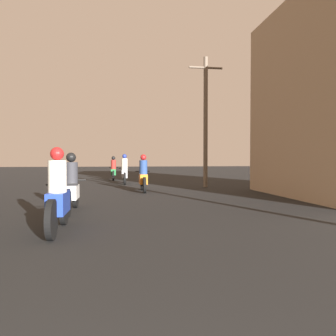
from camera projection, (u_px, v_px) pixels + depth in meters
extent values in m
cylinder|color=black|center=(64.00, 208.00, 6.59)|extent=(0.10, 0.67, 0.67)
cylinder|color=black|center=(51.00, 220.00, 5.33)|extent=(0.10, 0.67, 0.67)
cube|color=#1E389E|center=(58.00, 203.00, 5.95)|extent=(0.30, 0.87, 0.39)
cylinder|color=black|center=(62.00, 185.00, 6.36)|extent=(0.60, 0.04, 0.04)
cylinder|color=silver|center=(57.00, 176.00, 5.86)|extent=(0.32, 0.32, 0.57)
sphere|color=#A51919|center=(57.00, 154.00, 5.84)|extent=(0.24, 0.24, 0.24)
cylinder|color=black|center=(76.00, 196.00, 8.94)|extent=(0.10, 0.64, 0.64)
cylinder|color=black|center=(67.00, 203.00, 7.51)|extent=(0.10, 0.64, 0.64)
cube|color=silver|center=(72.00, 192.00, 8.22)|extent=(0.30, 0.71, 0.35)
cylinder|color=black|center=(74.00, 180.00, 8.68)|extent=(0.60, 0.04, 0.04)
cylinder|color=#2D2D33|center=(71.00, 174.00, 8.14)|extent=(0.32, 0.32, 0.58)
sphere|color=black|center=(71.00, 157.00, 8.13)|extent=(0.24, 0.24, 0.24)
cylinder|color=black|center=(142.00, 183.00, 13.99)|extent=(0.10, 0.63, 0.63)
cylinder|color=black|center=(144.00, 185.00, 12.74)|extent=(0.10, 0.63, 0.63)
cube|color=orange|center=(143.00, 179.00, 13.36)|extent=(0.30, 0.84, 0.40)
cylinder|color=black|center=(142.00, 171.00, 13.76)|extent=(0.60, 0.04, 0.04)
cylinder|color=navy|center=(143.00, 167.00, 13.26)|extent=(0.32, 0.32, 0.57)
sphere|color=#A51919|center=(143.00, 157.00, 13.25)|extent=(0.24, 0.24, 0.24)
cylinder|color=black|center=(124.00, 177.00, 18.42)|extent=(0.10, 0.64, 0.64)
cylinder|color=black|center=(125.00, 179.00, 16.96)|extent=(0.10, 0.64, 0.64)
cube|color=#ADADB2|center=(124.00, 174.00, 17.69)|extent=(0.30, 0.74, 0.40)
cylinder|color=black|center=(124.00, 168.00, 18.15)|extent=(0.60, 0.04, 0.04)
cylinder|color=silver|center=(124.00, 164.00, 17.60)|extent=(0.32, 0.32, 0.64)
sphere|color=navy|center=(124.00, 156.00, 17.59)|extent=(0.24, 0.24, 0.24)
cylinder|color=black|center=(114.00, 175.00, 21.69)|extent=(0.10, 0.61, 0.61)
cylinder|color=black|center=(113.00, 176.00, 20.26)|extent=(0.10, 0.61, 0.61)
cube|color=#1E6B33|center=(113.00, 172.00, 20.97)|extent=(0.30, 0.91, 0.39)
cylinder|color=black|center=(114.00, 167.00, 21.43)|extent=(0.60, 0.04, 0.04)
cylinder|color=maroon|center=(113.00, 165.00, 20.86)|extent=(0.32, 0.32, 0.59)
sphere|color=black|center=(113.00, 158.00, 20.85)|extent=(0.24, 0.24, 0.24)
cylinder|color=#6B5B4C|center=(206.00, 122.00, 15.43)|extent=(0.20, 0.20, 6.13)
cylinder|color=#6B5B4C|center=(206.00, 68.00, 15.37)|extent=(1.60, 0.10, 0.10)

